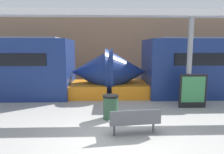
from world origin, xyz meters
TOP-DOWN VIEW (x-y plane):
  - ground_plane at (0.00, 0.00)m, footprint 60.00×60.00m
  - station_wall at (0.00, 10.75)m, footprint 56.00×0.20m
  - bench_near at (0.54, 0.34)m, footprint 1.59×0.61m
  - trash_bin at (-0.15, 1.84)m, footprint 0.60×0.60m
  - poster_board at (3.51, 3.09)m, footprint 1.21×0.07m
  - support_column_near at (3.34, 3.24)m, footprint 0.22×0.22m
  - canopy_beam at (3.34, 3.24)m, footprint 28.00×0.60m

SIDE VIEW (x-z plane):
  - ground_plane at x=0.00m, z-range 0.00..0.00m
  - trash_bin at x=-0.15m, z-range 0.00..0.90m
  - bench_near at x=0.54m, z-range 0.07..0.90m
  - poster_board at x=3.51m, z-range 0.01..1.52m
  - support_column_near at x=3.34m, z-range 0.00..3.96m
  - station_wall at x=0.00m, z-range 0.00..5.00m
  - canopy_beam at x=3.34m, z-range 3.96..4.24m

